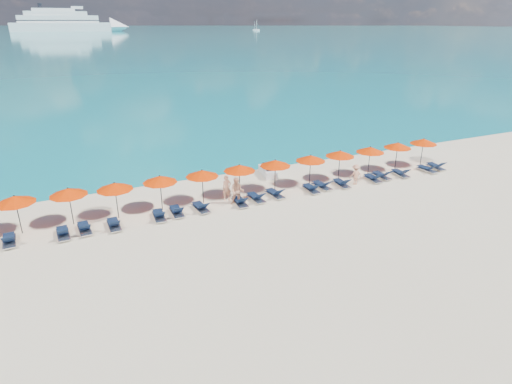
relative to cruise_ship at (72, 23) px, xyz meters
name	(u,v)px	position (x,y,z in m)	size (l,w,h in m)	color
ground	(278,230)	(-14.85, -504.73, -8.50)	(1400.00, 1400.00, 0.00)	beige
sea	(55,29)	(-14.85, 155.27, -8.50)	(1600.00, 1300.00, 0.01)	#1FA9B2
cruise_ship	(72,23)	(0.00, 0.00, 0.00)	(118.25, 25.25, 32.68)	white
sailboat_near	(257,30)	(196.03, -42.52, -7.28)	(6.50, 2.17, 11.92)	white
sailboat_far	(255,29)	(203.04, -21.76, -7.53)	(5.15, 1.72, 9.45)	white
jetski	(268,171)	(-11.39, -496.32, -8.16)	(1.27, 2.45, 0.83)	silver
beachgoer_a	(227,188)	(-15.90, -499.50, -7.67)	(0.61, 0.40, 1.67)	tan
beachgoer_b	(237,191)	(-15.59, -500.48, -7.60)	(0.88, 0.51, 1.82)	tan
beachgoer_c	(355,175)	(-6.55, -500.60, -7.77)	(0.95, 0.44, 1.48)	tan
umbrella_1	(15,200)	(-27.87, -499.20, -6.49)	(2.10, 2.10, 2.28)	black
umbrella_2	(68,192)	(-25.23, -499.18, -6.49)	(2.10, 2.10, 2.28)	black
umbrella_3	(115,186)	(-22.75, -499.38, -6.49)	(2.10, 2.10, 2.28)	black
umbrella_4	(160,179)	(-20.11, -499.28, -6.49)	(2.10, 2.10, 2.28)	black
umbrella_5	(202,173)	(-17.46, -499.32, -6.49)	(2.10, 2.10, 2.28)	black
umbrella_6	(239,168)	(-14.92, -499.31, -6.49)	(2.10, 2.10, 2.28)	black
umbrella_7	(275,163)	(-12.34, -499.37, -6.49)	(2.10, 2.10, 2.28)	black
umbrella_8	(311,158)	(-9.61, -499.41, -6.49)	(2.10, 2.10, 2.28)	black
umbrella_9	(340,154)	(-7.10, -499.34, -6.49)	(2.10, 2.10, 2.28)	black
umbrella_10	(370,150)	(-4.47, -499.42, -6.49)	(2.10, 2.10, 2.28)	black
umbrella_11	(398,145)	(-1.80, -499.35, -6.49)	(2.10, 2.10, 2.28)	black
umbrella_12	(424,141)	(0.87, -499.31, -6.49)	(2.10, 2.10, 2.28)	black
lounger_2	(9,240)	(-28.42, -500.31, -8.27)	(0.73, 1.74, 0.66)	silver
lounger_3	(63,233)	(-25.82, -500.62, -8.27)	(0.72, 1.73, 0.66)	silver
lounger_4	(84,228)	(-24.71, -500.48, -8.27)	(0.73, 1.74, 0.66)	silver
lounger_5	(114,224)	(-23.16, -500.66, -8.27)	(0.65, 1.71, 0.66)	silver
lounger_6	(159,215)	(-20.58, -500.52, -8.27)	(0.72, 1.73, 0.66)	silver
lounger_7	(177,211)	(-19.48, -500.38, -8.27)	(0.65, 1.71, 0.66)	silver
lounger_8	(201,207)	(-17.97, -500.42, -8.27)	(0.77, 1.75, 0.66)	silver
lounger_9	(240,202)	(-15.45, -500.61, -8.27)	(0.72, 1.73, 0.66)	silver
lounger_10	(256,197)	(-14.23, -500.41, -8.27)	(0.74, 1.74, 0.66)	silver
lounger_11	(275,193)	(-12.80, -500.30, -8.27)	(0.79, 1.75, 0.66)	silver
lounger_12	(311,188)	(-10.13, -500.52, -8.27)	(0.72, 1.73, 0.66)	silver
lounger_13	(322,185)	(-9.13, -500.32, -8.27)	(0.78, 1.75, 0.66)	silver
lounger_14	(342,183)	(-7.64, -500.54, -8.27)	(0.74, 1.74, 0.66)	silver
lounger_15	(373,178)	(-4.95, -500.61, -8.27)	(0.75, 1.74, 0.66)	silver
lounger_16	(382,175)	(-3.97, -500.39, -8.27)	(0.67, 1.72, 0.66)	silver
lounger_17	(400,173)	(-2.36, -500.59, -8.27)	(0.78, 1.75, 0.66)	silver
lounger_18	(427,169)	(0.23, -500.68, -8.27)	(0.73, 1.74, 0.66)	silver
lounger_19	(436,166)	(1.35, -500.49, -8.27)	(0.78, 1.75, 0.66)	silver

